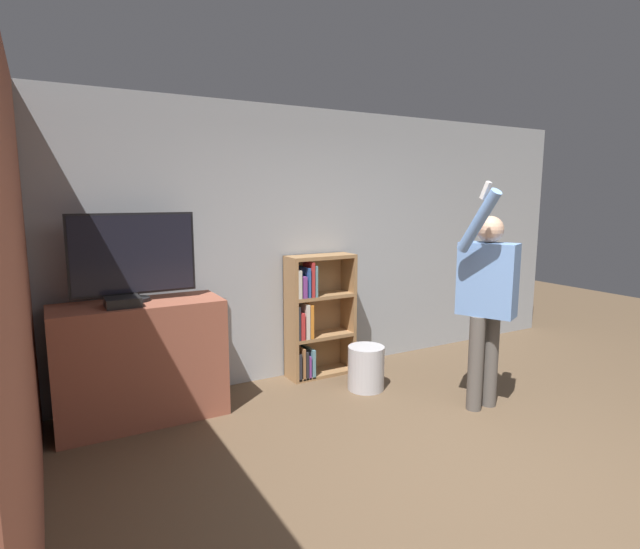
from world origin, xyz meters
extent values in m
plane|color=brown|center=(0.00, 0.00, 0.00)|extent=(14.00, 14.00, 0.00)
cube|color=#9EA3A8|center=(0.00, 2.67, 1.35)|extent=(7.05, 0.06, 2.70)
cube|color=#93513D|center=(-2.55, 1.32, 1.35)|extent=(0.06, 4.24, 2.70)
cube|color=#93513D|center=(-1.78, 2.28, 0.49)|extent=(1.32, 0.54, 0.99)
cylinder|color=black|center=(-1.78, 2.35, 1.00)|extent=(0.22, 0.22, 0.03)
cylinder|color=black|center=(-1.78, 2.35, 1.04)|extent=(0.06, 0.06, 0.05)
cube|color=black|center=(-1.78, 2.35, 1.38)|extent=(0.97, 0.04, 0.65)
cube|color=black|center=(-1.78, 2.32, 1.38)|extent=(0.94, 0.01, 0.62)
cube|color=black|center=(-1.90, 2.18, 1.02)|extent=(0.26, 0.22, 0.07)
cube|color=#997047|center=(-0.32, 2.48, 0.62)|extent=(0.04, 0.28, 1.25)
cube|color=#997047|center=(0.35, 2.48, 0.62)|extent=(0.04, 0.28, 1.25)
cube|color=#997047|center=(0.02, 2.61, 0.62)|extent=(0.71, 0.01, 1.25)
cube|color=#997047|center=(0.02, 2.48, 0.02)|extent=(0.64, 0.28, 0.04)
cube|color=#997047|center=(0.02, 2.48, 0.42)|extent=(0.64, 0.28, 0.04)
cube|color=#997047|center=(0.02, 2.48, 0.83)|extent=(0.64, 0.28, 0.04)
cube|color=#997047|center=(0.02, 2.48, 1.23)|extent=(0.64, 0.28, 0.04)
cube|color=#232328|center=(-0.28, 2.44, 0.16)|extent=(0.03, 0.21, 0.27)
cube|color=#99663D|center=(-0.24, 2.46, 0.18)|extent=(0.03, 0.24, 0.32)
cube|color=#232328|center=(-0.20, 2.47, 0.16)|extent=(0.03, 0.26, 0.28)
cube|color=#7A3889|center=(-0.17, 2.46, 0.13)|extent=(0.02, 0.23, 0.23)
cube|color=#5B8E99|center=(-0.13, 2.47, 0.17)|extent=(0.03, 0.25, 0.29)
cube|color=#232328|center=(-0.29, 2.44, 0.60)|extent=(0.02, 0.20, 0.34)
cube|color=red|center=(-0.25, 2.47, 0.57)|extent=(0.04, 0.26, 0.27)
cube|color=beige|center=(-0.19, 2.47, 0.61)|extent=(0.04, 0.26, 0.35)
cube|color=orange|center=(-0.15, 2.44, 0.60)|extent=(0.03, 0.21, 0.34)
cube|color=beige|center=(-0.28, 2.47, 0.99)|extent=(0.04, 0.26, 0.28)
cube|color=#7A3889|center=(-0.23, 2.45, 0.96)|extent=(0.04, 0.22, 0.21)
cube|color=#2D569E|center=(-0.18, 2.45, 1.00)|extent=(0.02, 0.23, 0.29)
cube|color=red|center=(-0.14, 2.44, 1.02)|extent=(0.03, 0.21, 0.34)
cube|color=#5B8E99|center=(-0.10, 2.45, 1.01)|extent=(0.02, 0.22, 0.31)
cylinder|color=#56514C|center=(0.76, 1.08, 0.41)|extent=(0.13, 0.13, 0.83)
cylinder|color=#56514C|center=(0.94, 1.08, 0.41)|extent=(0.13, 0.13, 0.83)
cube|color=#6B93D1|center=(0.85, 1.08, 1.14)|extent=(0.40, 0.52, 0.62)
sphere|color=tan|center=(0.85, 1.08, 1.56)|extent=(0.22, 0.22, 0.22)
cylinder|color=#6B93D1|center=(1.11, 1.08, 1.12)|extent=(0.09, 0.09, 0.57)
cylinder|color=#6B93D1|center=(0.59, 0.96, 1.64)|extent=(0.09, 0.40, 0.52)
cube|color=white|center=(0.59, 0.90, 1.88)|extent=(0.04, 0.09, 0.14)
cylinder|color=#B7B7BC|center=(0.20, 1.92, 0.21)|extent=(0.35, 0.35, 0.42)
camera|label=1|loc=(-2.41, -1.86, 1.83)|focal=28.00mm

